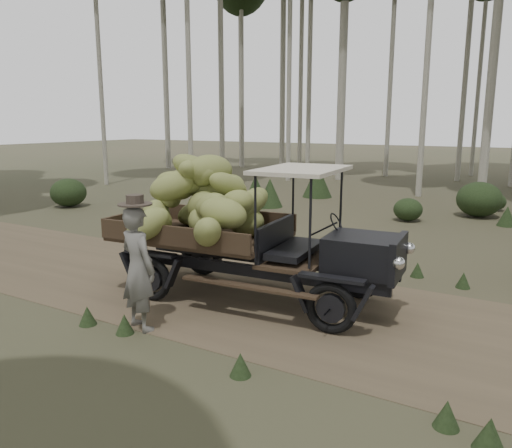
# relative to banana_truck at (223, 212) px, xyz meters

# --- Properties ---
(ground) EXTENTS (120.00, 120.00, 0.00)m
(ground) POSITION_rel_banana_truck_xyz_m (0.50, 0.01, -1.51)
(ground) COLOR #473D2B
(ground) RESTS_ON ground
(dirt_track) EXTENTS (70.00, 4.00, 0.01)m
(dirt_track) POSITION_rel_banana_truck_xyz_m (0.50, 0.01, -1.51)
(dirt_track) COLOR brown
(dirt_track) RESTS_ON ground
(banana_truck) EXTENTS (5.22, 2.63, 2.59)m
(banana_truck) POSITION_rel_banana_truck_xyz_m (0.00, 0.00, 0.00)
(banana_truck) COLOR black
(banana_truck) RESTS_ON ground
(farmer) EXTENTS (0.77, 0.60, 2.03)m
(farmer) POSITION_rel_banana_truck_xyz_m (-0.24, -1.88, -0.55)
(farmer) COLOR #63605A
(farmer) RESTS_ON ground
(undergrowth) EXTENTS (22.05, 24.41, 1.34)m
(undergrowth) POSITION_rel_banana_truck_xyz_m (0.92, 1.06, -1.00)
(undergrowth) COLOR #233319
(undergrowth) RESTS_ON ground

